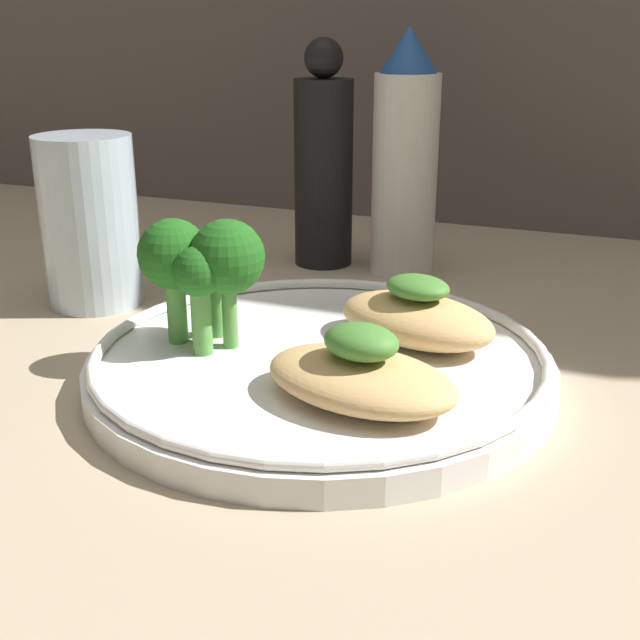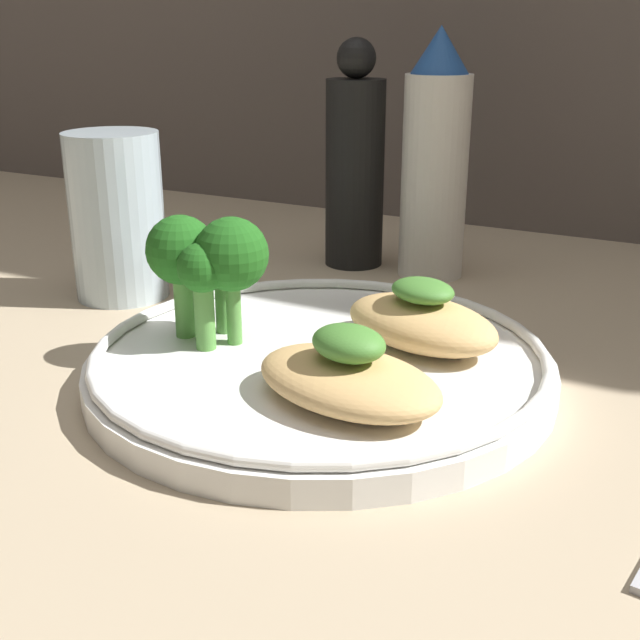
{
  "view_description": "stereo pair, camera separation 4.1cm",
  "coord_description": "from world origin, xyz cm",
  "px_view_note": "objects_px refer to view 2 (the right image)",
  "views": [
    {
      "loc": [
        14.25,
        -35.76,
        17.71
      ],
      "look_at": [
        0.0,
        0.0,
        3.4
      ],
      "focal_mm": 45.0,
      "sensor_mm": 36.0,
      "label": 1
    },
    {
      "loc": [
        17.98,
        -34.04,
        17.71
      ],
      "look_at": [
        0.0,
        0.0,
        3.4
      ],
      "focal_mm": 45.0,
      "sensor_mm": 36.0,
      "label": 2
    }
  ],
  "objects_px": {
    "plate": "(320,363)",
    "pepper_grinder": "(355,166)",
    "sauce_bottle": "(435,161)",
    "broccoli_bunch": "(209,259)",
    "drinking_glass": "(117,216)"
  },
  "relations": [
    {
      "from": "drinking_glass",
      "to": "sauce_bottle",
      "type": "bearing_deg",
      "value": 40.54
    },
    {
      "from": "sauce_bottle",
      "to": "pepper_grinder",
      "type": "bearing_deg",
      "value": 180.0
    },
    {
      "from": "plate",
      "to": "drinking_glass",
      "type": "distance_m",
      "value": 0.2
    },
    {
      "from": "broccoli_bunch",
      "to": "drinking_glass",
      "type": "bearing_deg",
      "value": 150.92
    },
    {
      "from": "sauce_bottle",
      "to": "pepper_grinder",
      "type": "height_order",
      "value": "sauce_bottle"
    },
    {
      "from": "plate",
      "to": "pepper_grinder",
      "type": "relative_size",
      "value": 1.45
    },
    {
      "from": "plate",
      "to": "sauce_bottle",
      "type": "height_order",
      "value": "sauce_bottle"
    },
    {
      "from": "plate",
      "to": "broccoli_bunch",
      "type": "height_order",
      "value": "broccoli_bunch"
    },
    {
      "from": "plate",
      "to": "broccoli_bunch",
      "type": "bearing_deg",
      "value": -173.71
    },
    {
      "from": "plate",
      "to": "sauce_bottle",
      "type": "bearing_deg",
      "value": 94.47
    },
    {
      "from": "sauce_bottle",
      "to": "pepper_grinder",
      "type": "relative_size",
      "value": 1.05
    },
    {
      "from": "pepper_grinder",
      "to": "sauce_bottle",
      "type": "bearing_deg",
      "value": 0.0
    },
    {
      "from": "broccoli_bunch",
      "to": "drinking_glass",
      "type": "height_order",
      "value": "drinking_glass"
    },
    {
      "from": "plate",
      "to": "pepper_grinder",
      "type": "xyz_separation_m",
      "value": [
        -0.08,
        0.21,
        0.07
      ]
    },
    {
      "from": "sauce_bottle",
      "to": "broccoli_bunch",
      "type": "bearing_deg",
      "value": -102.36
    }
  ]
}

